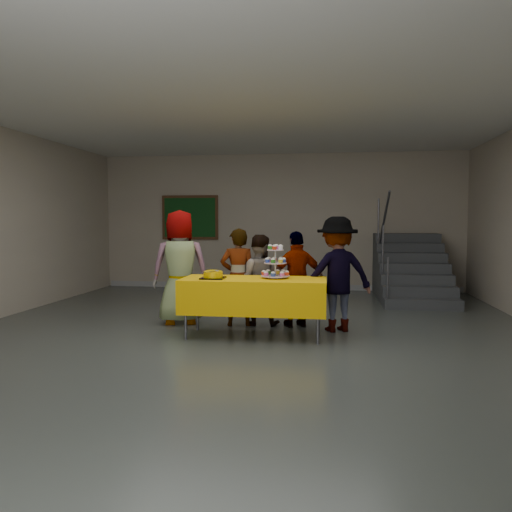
{
  "coord_description": "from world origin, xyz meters",
  "views": [
    {
      "loc": [
        1.05,
        -6.07,
        1.52
      ],
      "look_at": [
        0.11,
        0.53,
        1.05
      ],
      "focal_mm": 35.0,
      "sensor_mm": 36.0,
      "label": 1
    }
  ],
  "objects_px": {
    "cupcake_stand": "(275,265)",
    "schoolchild_b": "(238,277)",
    "schoolchild_d": "(297,279)",
    "bake_table": "(254,295)",
    "noticeboard": "(190,218)",
    "schoolchild_e": "(337,274)",
    "bear_cake": "(213,274)",
    "staircase": "(410,273)",
    "schoolchild_a": "(180,267)",
    "schoolchild_c": "(258,280)"
  },
  "relations": [
    {
      "from": "cupcake_stand",
      "to": "schoolchild_e",
      "type": "relative_size",
      "value": 0.28
    },
    {
      "from": "schoolchild_b",
      "to": "schoolchild_d",
      "type": "bearing_deg",
      "value": 169.29
    },
    {
      "from": "schoolchild_d",
      "to": "schoolchild_a",
      "type": "bearing_deg",
      "value": -23.79
    },
    {
      "from": "schoolchild_a",
      "to": "staircase",
      "type": "xyz_separation_m",
      "value": [
        3.78,
        3.11,
        -0.35
      ]
    },
    {
      "from": "schoolchild_e",
      "to": "staircase",
      "type": "bearing_deg",
      "value": -134.46
    },
    {
      "from": "cupcake_stand",
      "to": "schoolchild_b",
      "type": "height_order",
      "value": "schoolchild_b"
    },
    {
      "from": "schoolchild_c",
      "to": "bake_table",
      "type": "bearing_deg",
      "value": 92.72
    },
    {
      "from": "bake_table",
      "to": "schoolchild_c",
      "type": "bearing_deg",
      "value": 93.68
    },
    {
      "from": "schoolchild_d",
      "to": "schoolchild_e",
      "type": "bearing_deg",
      "value": 137.88
    },
    {
      "from": "bake_table",
      "to": "noticeboard",
      "type": "xyz_separation_m",
      "value": [
        -2.14,
        4.63,
        1.04
      ]
    },
    {
      "from": "schoolchild_c",
      "to": "schoolchild_d",
      "type": "xyz_separation_m",
      "value": [
        0.58,
        -0.08,
        0.03
      ]
    },
    {
      "from": "bake_table",
      "to": "cupcake_stand",
      "type": "distance_m",
      "value": 0.48
    },
    {
      "from": "bear_cake",
      "to": "schoolchild_e",
      "type": "height_order",
      "value": "schoolchild_e"
    },
    {
      "from": "cupcake_stand",
      "to": "bear_cake",
      "type": "xyz_separation_m",
      "value": [
        -0.79,
        -0.18,
        -0.11
      ]
    },
    {
      "from": "bear_cake",
      "to": "schoolchild_c",
      "type": "xyz_separation_m",
      "value": [
        0.47,
        0.87,
        -0.17
      ]
    },
    {
      "from": "schoolchild_a",
      "to": "bear_cake",
      "type": "bearing_deg",
      "value": 114.49
    },
    {
      "from": "noticeboard",
      "to": "schoolchild_b",
      "type": "bearing_deg",
      "value": -65.41
    },
    {
      "from": "schoolchild_c",
      "to": "schoolchild_d",
      "type": "bearing_deg",
      "value": 171.51
    },
    {
      "from": "bake_table",
      "to": "schoolchild_d",
      "type": "height_order",
      "value": "schoolchild_d"
    },
    {
      "from": "bear_cake",
      "to": "schoolchild_e",
      "type": "distance_m",
      "value": 1.72
    },
    {
      "from": "schoolchild_a",
      "to": "schoolchild_e",
      "type": "distance_m",
      "value": 2.29
    },
    {
      "from": "schoolchild_c",
      "to": "noticeboard",
      "type": "bearing_deg",
      "value": -62.47
    },
    {
      "from": "bake_table",
      "to": "staircase",
      "type": "height_order",
      "value": "staircase"
    },
    {
      "from": "schoolchild_e",
      "to": "noticeboard",
      "type": "height_order",
      "value": "noticeboard"
    },
    {
      "from": "cupcake_stand",
      "to": "schoolchild_e",
      "type": "distance_m",
      "value": 0.93
    },
    {
      "from": "schoolchild_d",
      "to": "schoolchild_e",
      "type": "xyz_separation_m",
      "value": [
        0.56,
        -0.18,
        0.1
      ]
    },
    {
      "from": "noticeboard",
      "to": "cupcake_stand",
      "type": "bearing_deg",
      "value": -62.05
    },
    {
      "from": "bear_cake",
      "to": "schoolchild_b",
      "type": "height_order",
      "value": "schoolchild_b"
    },
    {
      "from": "schoolchild_e",
      "to": "bear_cake",
      "type": "bearing_deg",
      "value": 1.0
    },
    {
      "from": "schoolchild_a",
      "to": "schoolchild_e",
      "type": "height_order",
      "value": "schoolchild_a"
    },
    {
      "from": "schoolchild_b",
      "to": "noticeboard",
      "type": "bearing_deg",
      "value": -78.13
    },
    {
      "from": "bear_cake",
      "to": "schoolchild_b",
      "type": "distance_m",
      "value": 0.8
    },
    {
      "from": "bake_table",
      "to": "schoolchild_e",
      "type": "bearing_deg",
      "value": 25.35
    },
    {
      "from": "cupcake_stand",
      "to": "schoolchild_c",
      "type": "distance_m",
      "value": 0.82
    },
    {
      "from": "schoolchild_b",
      "to": "schoolchild_e",
      "type": "distance_m",
      "value": 1.42
    },
    {
      "from": "bear_cake",
      "to": "schoolchild_b",
      "type": "xyz_separation_m",
      "value": [
        0.19,
        0.76,
        -0.12
      ]
    },
    {
      "from": "bear_cake",
      "to": "staircase",
      "type": "relative_size",
      "value": 0.15
    },
    {
      "from": "schoolchild_c",
      "to": "schoolchild_b",
      "type": "bearing_deg",
      "value": 19.9
    },
    {
      "from": "bake_table",
      "to": "noticeboard",
      "type": "height_order",
      "value": "noticeboard"
    },
    {
      "from": "schoolchild_c",
      "to": "noticeboard",
      "type": "height_order",
      "value": "noticeboard"
    },
    {
      "from": "bake_table",
      "to": "cupcake_stand",
      "type": "bearing_deg",
      "value": 15.58
    },
    {
      "from": "cupcake_stand",
      "to": "schoolchild_d",
      "type": "xyz_separation_m",
      "value": [
        0.25,
        0.62,
        -0.26
      ]
    },
    {
      "from": "schoolchild_a",
      "to": "schoolchild_b",
      "type": "relative_size",
      "value": 1.19
    },
    {
      "from": "cupcake_stand",
      "to": "schoolchild_e",
      "type": "height_order",
      "value": "schoolchild_e"
    },
    {
      "from": "staircase",
      "to": "bear_cake",
      "type": "bearing_deg",
      "value": -128.56
    },
    {
      "from": "cupcake_stand",
      "to": "schoolchild_b",
      "type": "bearing_deg",
      "value": 135.61
    },
    {
      "from": "schoolchild_b",
      "to": "schoolchild_c",
      "type": "relative_size",
      "value": 1.07
    },
    {
      "from": "noticeboard",
      "to": "schoolchild_a",
      "type": "bearing_deg",
      "value": -76.53
    },
    {
      "from": "bake_table",
      "to": "staircase",
      "type": "xyz_separation_m",
      "value": [
        2.58,
        3.79,
        -0.07
      ]
    },
    {
      "from": "bear_cake",
      "to": "noticeboard",
      "type": "height_order",
      "value": "noticeboard"
    }
  ]
}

